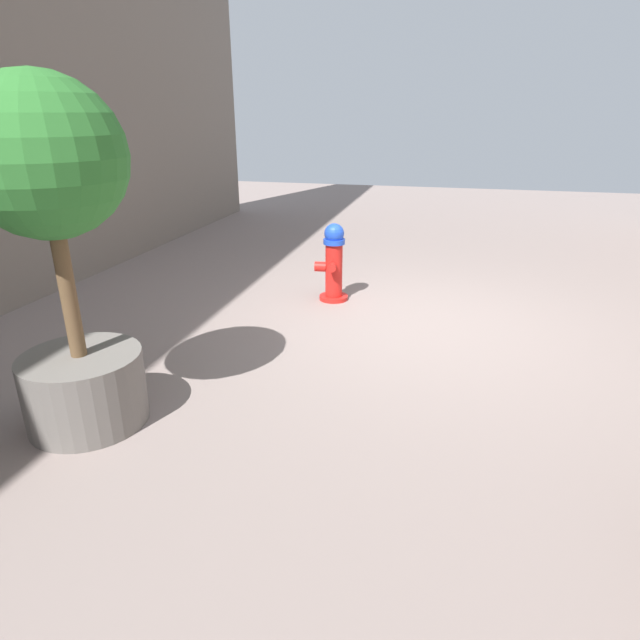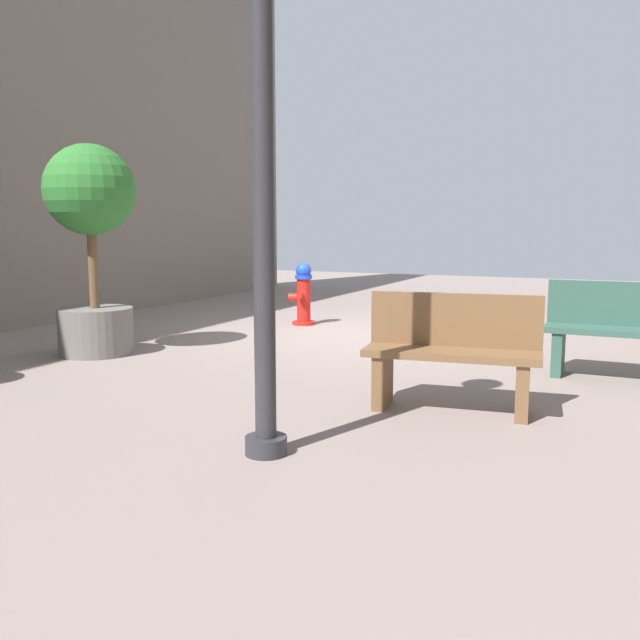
{
  "view_description": "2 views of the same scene",
  "coord_description": "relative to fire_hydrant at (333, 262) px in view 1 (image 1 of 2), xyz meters",
  "views": [
    {
      "loc": [
        -0.29,
        5.52,
        2.17
      ],
      "look_at": [
        0.78,
        1.26,
        0.46
      ],
      "focal_mm": 30.0,
      "sensor_mm": 36.0,
      "label": 1
    },
    {
      "loc": [
        -3.46,
        8.6,
        1.5
      ],
      "look_at": [
        0.06,
        1.0,
        0.33
      ],
      "focal_mm": 38.01,
      "sensor_mm": 36.0,
      "label": 2
    }
  ],
  "objects": [
    {
      "name": "fire_hydrant",
      "position": [
        0.0,
        0.0,
        0.0
      ],
      "size": [
        0.41,
        0.44,
        0.95
      ],
      "color": "red",
      "rests_on": "ground_plane"
    },
    {
      "name": "ground_plane",
      "position": [
        -1.08,
        0.6,
        -0.48
      ],
      "size": [
        23.4,
        23.4,
        0.0
      ],
      "primitive_type": "plane",
      "color": "gray"
    },
    {
      "name": "planter_tree",
      "position": [
        1.16,
        3.17,
        1.0
      ],
      "size": [
        1.04,
        1.04,
        2.43
      ],
      "color": "slate",
      "rests_on": "ground_plane"
    }
  ]
}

